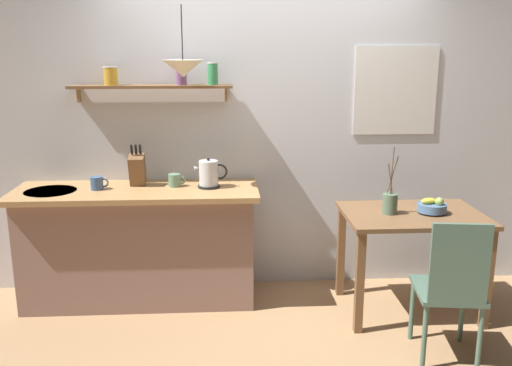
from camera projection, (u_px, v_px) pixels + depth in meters
name	position (u px, v px, depth m)	size (l,w,h in m)	color
ground_plane	(271.00, 314.00, 4.13)	(14.00, 14.00, 0.00)	#A87F56
back_wall	(291.00, 122.00, 4.45)	(6.80, 0.11, 2.70)	silver
kitchen_counter	(139.00, 244.00, 4.27)	(1.83, 0.63, 0.90)	gray
wall_shelf	(156.00, 81.00, 4.16)	(1.22, 0.20, 0.33)	brown
dining_table	(412.00, 229.00, 4.05)	(1.00, 0.71, 0.77)	brown
dining_chair_near	(452.00, 285.00, 3.39)	(0.44, 0.48, 0.95)	#4C6B5B
fruit_bowl	(432.00, 206.00, 4.00)	(0.21, 0.21, 0.13)	#51759E
twig_vase	(390.00, 203.00, 3.98)	(0.11, 0.11, 0.49)	#567056
electric_kettle	(209.00, 174.00, 4.17)	(0.25, 0.17, 0.23)	black
knife_block	(137.00, 169.00, 4.22)	(0.12, 0.18, 0.32)	brown
coffee_mug_by_sink	(97.00, 183.00, 4.12)	(0.13, 0.09, 0.10)	#3D5B89
coffee_mug_spare	(175.00, 180.00, 4.21)	(0.13, 0.09, 0.10)	slate
pendant_lamp	(183.00, 68.00, 3.91)	(0.29, 0.29, 0.49)	black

